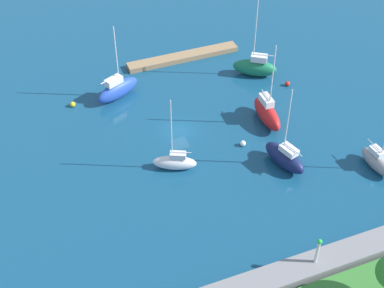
% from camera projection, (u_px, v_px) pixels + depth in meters
% --- Properties ---
extents(water, '(160.00, 160.00, 0.00)m').
position_uv_depth(water, '(179.00, 131.00, 79.67)').
color(water, navy).
rests_on(water, ground).
extents(pier_dock, '(19.53, 2.32, 0.86)m').
position_uv_depth(pier_dock, '(183.00, 57.00, 93.86)').
color(pier_dock, '#997A56').
rests_on(pier_dock, ground).
extents(breakwater, '(67.23, 3.08, 1.38)m').
position_uv_depth(breakwater, '(270.00, 280.00, 59.46)').
color(breakwater, gray).
rests_on(breakwater, ground).
extents(harbor_beacon, '(0.56, 0.56, 3.73)m').
position_uv_depth(harbor_beacon, '(318.00, 249.00, 59.10)').
color(harbor_beacon, silver).
rests_on(harbor_beacon, breakwater).
extents(sailboat_navy_lone_north, '(4.17, 7.27, 12.24)m').
position_uv_depth(sailboat_navy_lone_north, '(285.00, 157.00, 73.17)').
color(sailboat_navy_lone_north, '#141E4C').
rests_on(sailboat_navy_lone_north, water).
extents(sailboat_blue_off_beacon, '(7.85, 5.21, 12.19)m').
position_uv_depth(sailboat_blue_off_beacon, '(118.00, 89.00, 84.74)').
color(sailboat_blue_off_beacon, '#2347B2').
rests_on(sailboat_blue_off_beacon, water).
extents(sailboat_white_far_south, '(6.06, 4.09, 11.34)m').
position_uv_depth(sailboat_white_far_south, '(175.00, 162.00, 72.97)').
color(sailboat_white_far_south, white).
rests_on(sailboat_white_far_south, water).
extents(sailboat_green_center_basin, '(7.28, 6.00, 14.04)m').
position_uv_depth(sailboat_green_center_basin, '(255.00, 67.00, 89.43)').
color(sailboat_green_center_basin, '#19724C').
rests_on(sailboat_green_center_basin, water).
extents(sailboat_red_near_pier, '(2.50, 7.61, 13.13)m').
position_uv_depth(sailboat_red_near_pier, '(267.00, 113.00, 80.10)').
color(sailboat_red_near_pier, red).
rests_on(sailboat_red_near_pier, water).
extents(sailboat_gray_east_end, '(2.30, 5.96, 10.05)m').
position_uv_depth(sailboat_gray_east_end, '(377.00, 161.00, 72.97)').
color(sailboat_gray_east_end, gray).
rests_on(sailboat_gray_east_end, water).
extents(mooring_buoy_yellow, '(0.82, 0.82, 0.82)m').
position_uv_depth(mooring_buoy_yellow, '(73.00, 104.00, 83.76)').
color(mooring_buoy_yellow, yellow).
rests_on(mooring_buoy_yellow, water).
extents(mooring_buoy_red, '(0.80, 0.80, 0.80)m').
position_uv_depth(mooring_buoy_red, '(287.00, 84.00, 87.92)').
color(mooring_buoy_red, red).
rests_on(mooring_buoy_red, water).
extents(mooring_buoy_white, '(0.82, 0.82, 0.82)m').
position_uv_depth(mooring_buoy_white, '(243.00, 143.00, 76.92)').
color(mooring_buoy_white, white).
rests_on(mooring_buoy_white, water).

